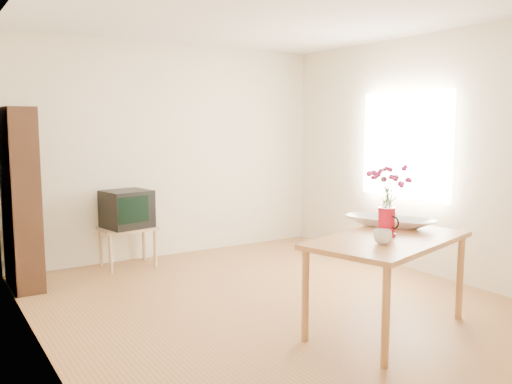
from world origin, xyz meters
TOP-DOWN VIEW (x-y plane):
  - room at (0.03, 0.00)m, footprint 4.50×4.50m
  - table at (0.42, -1.00)m, footprint 1.55×1.14m
  - tv_stand at (-0.70, 1.97)m, footprint 0.60×0.45m
  - bookshelf at (-1.85, 1.75)m, footprint 0.28×0.70m
  - pitcher at (0.45, -0.94)m, footprint 0.15×0.23m
  - flowers at (0.45, -0.95)m, footprint 0.27×0.27m
  - mug at (0.21, -1.14)m, footprint 0.17×0.17m
  - bowl at (0.76, -0.68)m, footprint 0.67×0.67m
  - teacup_a at (0.72, -0.68)m, footprint 0.09×0.09m
  - teacup_b at (0.81, -0.66)m, footprint 0.07×0.07m
  - television at (-0.70, 1.98)m, footprint 0.57×0.54m

SIDE VIEW (x-z plane):
  - tv_stand at x=-0.70m, z-range 0.16..0.62m
  - table at x=0.42m, z-range 0.29..1.04m
  - television at x=-0.70m, z-range 0.46..0.89m
  - mug at x=0.21m, z-range 0.75..0.86m
  - bookshelf at x=-1.85m, z-range -0.06..1.74m
  - pitcher at x=0.45m, z-range 0.74..0.97m
  - teacup_b at x=0.81m, z-range 0.91..0.97m
  - teacup_a at x=0.72m, z-range 0.91..0.97m
  - bowl at x=0.76m, z-range 0.75..1.23m
  - flowers at x=0.45m, z-range 0.97..1.35m
  - room at x=0.03m, z-range -0.95..3.55m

